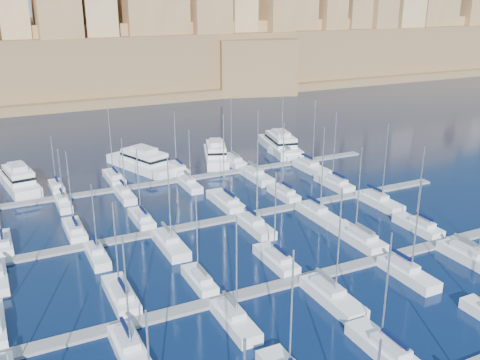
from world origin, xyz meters
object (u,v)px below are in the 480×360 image
motor_yacht_b (143,161)px  motor_yacht_d (280,144)px  motor_yacht_a (19,180)px  motor_yacht_c (216,154)px

motor_yacht_b → motor_yacht_d: same height
motor_yacht_b → motor_yacht_d: bearing=-0.5°
motor_yacht_a → motor_yacht_d: bearing=1.0°
motor_yacht_b → motor_yacht_c: bearing=-5.4°
motor_yacht_a → motor_yacht_b: 24.57m
motor_yacht_c → motor_yacht_b: bearing=174.6°
motor_yacht_a → motor_yacht_c: (40.57, -0.26, -0.00)m
motor_yacht_d → motor_yacht_b: bearing=179.5°
motor_yacht_c → motor_yacht_d: bearing=4.2°
motor_yacht_a → motor_yacht_d: 57.59m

